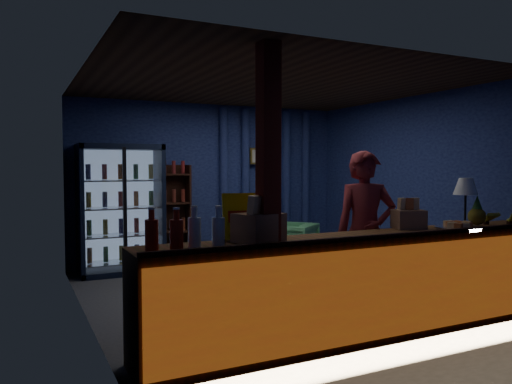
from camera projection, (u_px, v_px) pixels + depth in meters
ground at (273, 290)px, 6.38m from camera, size 4.60×4.60×0.00m
room_walls at (273, 167)px, 6.30m from camera, size 4.60×4.60×4.60m
counter at (369, 285)px, 4.64m from camera, size 4.40×0.57×0.99m
support_post at (268, 200)px, 4.14m from camera, size 0.16×0.16×2.60m
beverage_cooler at (120, 210)px, 7.38m from camera, size 1.20×0.62×1.90m
bottle_shelf at (173, 216)px, 7.88m from camera, size 0.50×0.28×1.60m
curtain_folds at (266, 182)px, 8.67m from camera, size 1.74×0.14×2.50m
framed_picture at (260, 156)px, 8.54m from camera, size 0.36×0.04×0.28m
shopkeeper at (365, 233)px, 5.28m from camera, size 0.75×0.64×1.75m
green_chair at (291, 243)px, 8.04m from camera, size 1.02×1.02×0.67m
side_table at (243, 253)px, 7.67m from camera, size 0.64×0.55×0.59m
yellow_sign at (251, 216)px, 4.33m from camera, size 0.51×0.19×0.40m
soda_bottles at (186, 232)px, 3.79m from camera, size 0.60×0.18×0.33m
snack_box_left at (259, 225)px, 4.16m from camera, size 0.45×0.41×0.39m
snack_box_centre at (409, 218)px, 5.06m from camera, size 0.35×0.32×0.31m
pastry_tray at (458, 227)px, 5.00m from camera, size 0.45×0.45×0.07m
banana_bunches at (507, 217)px, 5.45m from camera, size 0.71×0.28×0.15m
table_lamp at (466, 188)px, 5.32m from camera, size 0.26×0.26×0.51m
pineapple at (477, 214)px, 5.25m from camera, size 0.18×0.18×0.32m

